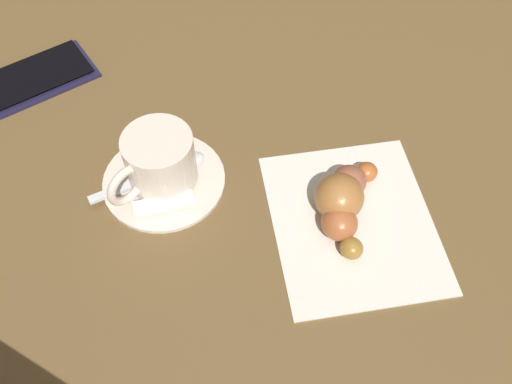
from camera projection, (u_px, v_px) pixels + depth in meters
The scene contains 8 objects.
ground_plane at pixel (243, 189), 0.58m from camera, with size 1.80×1.80×0.00m, color brown.
saucer at pixel (164, 179), 0.58m from camera, with size 0.13×0.13×0.01m, color beige.
espresso_cup at pixel (158, 160), 0.55m from camera, with size 0.08×0.08×0.06m.
teaspoon at pixel (167, 170), 0.58m from camera, with size 0.12×0.06×0.01m.
sugar_packet at pixel (164, 204), 0.55m from camera, with size 0.06×0.02×0.01m, color white.
napkin at pixel (353, 221), 0.55m from camera, with size 0.15×0.18×0.00m, color silver.
croissant at pixel (343, 200), 0.55m from camera, with size 0.08×0.11×0.04m.
cell_phone at pixel (33, 79), 0.67m from camera, with size 0.16×0.13×0.01m.
Camera 1 is at (0.02, 0.34, 0.47)m, focal length 39.97 mm.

